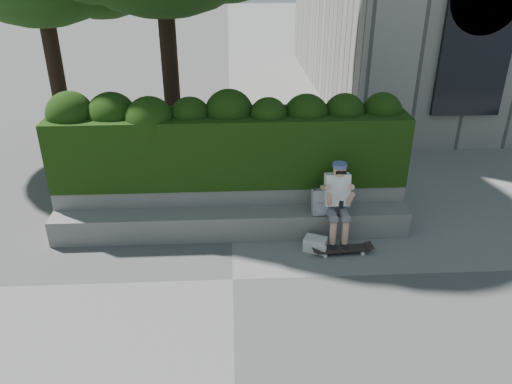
{
  "coord_description": "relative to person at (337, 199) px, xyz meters",
  "views": [
    {
      "loc": [
        0.02,
        -6.09,
        4.46
      ],
      "look_at": [
        0.4,
        1.0,
        0.95
      ],
      "focal_mm": 35.0,
      "sensor_mm": 36.0,
      "label": 1
    }
  ],
  "objects": [
    {
      "name": "planter_wall",
      "position": [
        -1.73,
        0.66,
        -0.38
      ],
      "size": [
        6.0,
        0.5,
        0.75
      ],
      "primitive_type": "cube",
      "color": "gray",
      "rests_on": "ground"
    },
    {
      "name": "person",
      "position": [
        0.0,
        0.0,
        0.0
      ],
      "size": [
        0.4,
        0.76,
        1.38
      ],
      "color": "slate",
      "rests_on": "ground"
    },
    {
      "name": "backpack_ground",
      "position": [
        -0.38,
        -0.34,
        -0.64
      ],
      "size": [
        0.42,
        0.37,
        0.23
      ],
      "primitive_type": "cube",
      "rotation": [
        0.0,
        0.0,
        -0.41
      ],
      "color": "silver",
      "rests_on": "ground"
    },
    {
      "name": "bench_ledge",
      "position": [
        -1.73,
        0.18,
        -0.53
      ],
      "size": [
        6.0,
        0.45,
        0.45
      ],
      "primitive_type": "cube",
      "color": "gray",
      "rests_on": "ground"
    },
    {
      "name": "hedge",
      "position": [
        -1.73,
        0.88,
        0.6
      ],
      "size": [
        6.0,
        1.0,
        1.2
      ],
      "primitive_type": "cube",
      "color": "black",
      "rests_on": "planter_wall"
    },
    {
      "name": "ground",
      "position": [
        -1.73,
        -1.07,
        -0.75
      ],
      "size": [
        80.0,
        80.0,
        0.0
      ],
      "primitive_type": "plane",
      "color": "slate",
      "rests_on": "ground"
    },
    {
      "name": "skateboard",
      "position": [
        0.04,
        -0.45,
        -0.68
      ],
      "size": [
        0.89,
        0.27,
        0.09
      ],
      "rotation": [
        0.0,
        0.0,
        0.06
      ],
      "color": "black",
      "rests_on": "ground"
    },
    {
      "name": "backpack_plaid",
      "position": [
        -0.25,
        0.08,
        -0.09
      ],
      "size": [
        0.3,
        0.18,
        0.43
      ],
      "primitive_type": "cube",
      "rotation": [
        0.0,
        0.0,
        0.09
      ],
      "color": "#BCBDC1",
      "rests_on": "bench_ledge"
    }
  ]
}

